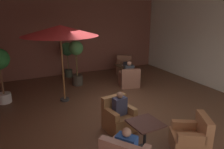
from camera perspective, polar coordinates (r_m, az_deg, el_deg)
ground_plane at (r=7.12m, az=1.65°, el=-9.19°), size 9.01×9.46×0.02m
wall_back_brick at (r=10.87m, az=-9.69°, el=9.81°), size 9.01×0.08×3.67m
wall_right_plain at (r=9.42m, az=27.00°, el=7.20°), size 0.08×9.46×3.67m
cafe_table_front_left at (r=9.93m, az=3.15°, el=1.72°), size 0.72×0.72×0.69m
armchair_front_left_north at (r=10.98m, az=3.26°, el=2.05°), size 1.05×1.07×0.89m
armchair_front_left_east at (r=9.04m, az=4.64°, el=-1.34°), size 0.95×0.92×0.83m
cafe_table_front_right at (r=5.03m, az=8.91°, el=-14.05°), size 0.73×0.73×0.69m
armchair_front_right_north at (r=5.84m, az=1.82°, el=-11.61°), size 0.81×0.81×0.90m
armchair_front_right_south at (r=5.35m, az=20.54°, el=-15.84°), size 1.02×1.00×0.88m
patio_umbrella_tall_red at (r=7.29m, az=-13.79°, el=11.35°), size 2.54×2.54×2.67m
potted_tree_mid_left at (r=9.08m, az=-9.56°, el=4.44°), size 0.60×0.60×1.93m
potted_tree_mid_right at (r=10.34m, az=-11.92°, el=5.61°), size 0.63×0.63×1.69m
patron_blue_shirt at (r=4.15m, az=3.89°, el=-18.42°), size 0.40×0.44×0.62m
patron_by_window at (r=5.63m, az=2.10°, el=-8.17°), size 0.38×0.26×0.65m
patron_with_friend at (r=8.96m, az=4.63°, el=1.23°), size 0.43×0.31×0.68m
iced_drink_cup at (r=9.76m, az=3.57°, el=2.71°), size 0.08×0.08×0.11m
open_laptop at (r=9.80m, az=3.68°, el=2.74°), size 0.31×0.23×0.20m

